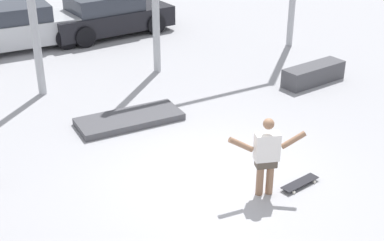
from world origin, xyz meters
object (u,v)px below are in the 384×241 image
at_px(grind_box, 313,74).
at_px(parked_car_black, 108,15).
at_px(skateboard, 300,183).
at_px(skateboarder, 267,154).
at_px(manual_pad, 130,119).
at_px(parked_car_silver, 17,27).

height_order(grind_box, parked_car_black, parked_car_black).
distance_m(grind_box, parked_car_black, 7.47).
bearing_deg(grind_box, skateboard, -133.83).
bearing_deg(skateboarder, parked_car_black, 102.91).
bearing_deg(skateboard, skateboarder, 161.57).
height_order(manual_pad, parked_car_black, parked_car_black).
distance_m(skateboard, parked_car_black, 10.59).
relative_size(grind_box, parked_car_silver, 0.45).
bearing_deg(manual_pad, parked_car_silver, 97.32).
xyz_separation_m(grind_box, manual_pad, (-5.22, 0.22, -0.17)).
distance_m(grind_box, parked_car_silver, 9.19).
xyz_separation_m(manual_pad, parked_car_silver, (-0.86, 6.66, 0.60)).
relative_size(skateboarder, manual_pad, 0.63).
height_order(grind_box, parked_car_silver, parked_car_silver).
bearing_deg(parked_car_silver, grind_box, -46.96).
bearing_deg(manual_pad, skateboard, -67.76).
bearing_deg(grind_box, parked_car_black, 114.21).
xyz_separation_m(skateboard, manual_pad, (-1.62, 3.97, 0.01)).
distance_m(manual_pad, parked_car_black, 6.96).
height_order(skateboard, grind_box, grind_box).
height_order(skateboarder, parked_car_silver, skateboarder).
bearing_deg(parked_car_silver, manual_pad, -81.11).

